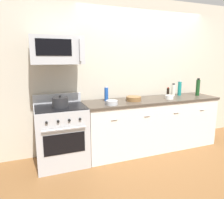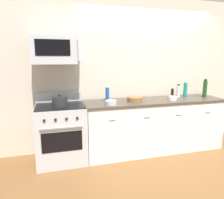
# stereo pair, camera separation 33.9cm
# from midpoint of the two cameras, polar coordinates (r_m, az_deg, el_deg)

# --- Properties ---
(ground_plane) EXTENTS (6.69, 6.69, 0.00)m
(ground_plane) POSITION_cam_midpoint_polar(r_m,az_deg,el_deg) (4.05, 8.06, -12.78)
(ground_plane) COLOR brown
(back_wall) EXTENTS (5.58, 0.10, 2.70)m
(back_wall) POSITION_cam_midpoint_polar(r_m,az_deg,el_deg) (4.07, 5.76, 7.10)
(back_wall) COLOR beige
(back_wall) RESTS_ON ground_plane
(counter_unit) EXTENTS (2.49, 0.66, 0.92)m
(counter_unit) POSITION_cam_midpoint_polar(r_m,az_deg,el_deg) (3.88, 8.26, -6.57)
(counter_unit) COLOR silver
(counter_unit) RESTS_ON ground_plane
(range_oven) EXTENTS (0.76, 0.69, 1.07)m
(range_oven) POSITION_cam_midpoint_polar(r_m,az_deg,el_deg) (3.43, -16.41, -9.22)
(range_oven) COLOR #B7BABF
(range_oven) RESTS_ON ground_plane
(microwave) EXTENTS (0.74, 0.44, 0.40)m
(microwave) POSITION_cam_midpoint_polar(r_m,az_deg,el_deg) (3.27, -17.75, 12.65)
(microwave) COLOR #B7BABF
(bottle_sparkling_teal) EXTENTS (0.07, 0.07, 0.29)m
(bottle_sparkling_teal) POSITION_cam_midpoint_polar(r_m,az_deg,el_deg) (4.23, 15.73, 2.92)
(bottle_sparkling_teal) COLOR #197F7A
(bottle_sparkling_teal) RESTS_ON countertop_slab
(bottle_wine_green) EXTENTS (0.07, 0.07, 0.34)m
(bottle_wine_green) POSITION_cam_midpoint_polar(r_m,az_deg,el_deg) (4.33, 20.27, 3.10)
(bottle_wine_green) COLOR #19471E
(bottle_wine_green) RESTS_ON countertop_slab
(bottle_soy_sauce_dark) EXTENTS (0.05, 0.05, 0.18)m
(bottle_soy_sauce_dark) POSITION_cam_midpoint_polar(r_m,az_deg,el_deg) (4.02, 12.65, 1.89)
(bottle_soy_sauce_dark) COLOR black
(bottle_soy_sauce_dark) RESTS_ON countertop_slab
(bottle_vinegar_white) EXTENTS (0.07, 0.07, 0.24)m
(bottle_vinegar_white) POSITION_cam_midpoint_polar(r_m,az_deg,el_deg) (4.13, 14.08, 2.47)
(bottle_vinegar_white) COLOR silver
(bottle_vinegar_white) RESTS_ON countertop_slab
(bottle_soda_blue) EXTENTS (0.07, 0.07, 0.25)m
(bottle_soda_blue) POSITION_cam_midpoint_polar(r_m,az_deg,el_deg) (3.56, -4.29, 1.48)
(bottle_soda_blue) COLOR #1E4CA5
(bottle_soda_blue) RESTS_ON countertop_slab
(bowl_steel_prep) EXTENTS (0.19, 0.19, 0.07)m
(bowl_steel_prep) POSITION_cam_midpoint_polar(r_m,az_deg,el_deg) (3.27, -3.04, -0.84)
(bowl_steel_prep) COLOR #B2B5BA
(bowl_steel_prep) RESTS_ON countertop_slab
(bowl_wooden_salad) EXTENTS (0.26, 0.26, 0.07)m
(bowl_wooden_salad) POSITION_cam_midpoint_polar(r_m,az_deg,el_deg) (3.58, 3.21, 0.26)
(bowl_wooden_salad) COLOR brown
(bowl_wooden_salad) RESTS_ON countertop_slab
(bowl_white_ceramic) EXTENTS (0.14, 0.14, 0.07)m
(bowl_white_ceramic) POSITION_cam_midpoint_polar(r_m,az_deg,el_deg) (3.82, 12.87, 0.64)
(bowl_white_ceramic) COLOR white
(bowl_white_ceramic) RESTS_ON countertop_slab
(stockpot) EXTENTS (0.24, 0.24, 0.18)m
(stockpot) POSITION_cam_midpoint_polar(r_m,az_deg,el_deg) (3.23, -16.84, -0.74)
(stockpot) COLOR #262628
(stockpot) RESTS_ON range_oven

